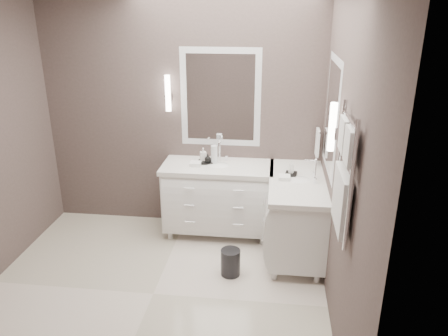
# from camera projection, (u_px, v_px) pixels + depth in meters

# --- Properties ---
(floor) EXTENTS (3.20, 3.00, 0.01)m
(floor) POSITION_uv_depth(u_px,v_px,m) (153.00, 294.00, 4.07)
(floor) COLOR silver
(floor) RESTS_ON ground
(wall_back) EXTENTS (3.20, 0.01, 2.70)m
(wall_back) POSITION_uv_depth(u_px,v_px,m) (182.00, 114.00, 4.99)
(wall_back) COLOR #4E413F
(wall_back) RESTS_ON floor
(wall_front) EXTENTS (3.20, 0.01, 2.70)m
(wall_front) POSITION_uv_depth(u_px,v_px,m) (58.00, 257.00, 2.19)
(wall_front) COLOR #4E413F
(wall_front) RESTS_ON floor
(wall_right) EXTENTS (0.01, 3.00, 2.70)m
(wall_right) POSITION_uv_depth(u_px,v_px,m) (343.00, 166.00, 3.41)
(wall_right) COLOR #4E413F
(wall_right) RESTS_ON floor
(vanity_back) EXTENTS (1.24, 0.59, 0.97)m
(vanity_back) POSITION_uv_depth(u_px,v_px,m) (218.00, 195.00, 4.99)
(vanity_back) COLOR white
(vanity_back) RESTS_ON floor
(vanity_right) EXTENTS (0.59, 1.24, 0.97)m
(vanity_right) POSITION_uv_depth(u_px,v_px,m) (296.00, 212.00, 4.59)
(vanity_right) COLOR white
(vanity_right) RESTS_ON floor
(mirror_back) EXTENTS (0.90, 0.02, 1.10)m
(mirror_back) POSITION_uv_depth(u_px,v_px,m) (220.00, 98.00, 4.85)
(mirror_back) COLOR white
(mirror_back) RESTS_ON wall_back
(mirror_right) EXTENTS (0.02, 0.90, 1.10)m
(mirror_right) POSITION_uv_depth(u_px,v_px,m) (332.00, 116.00, 4.09)
(mirror_right) COLOR white
(mirror_right) RESTS_ON wall_right
(sconce_back) EXTENTS (0.06, 0.06, 0.40)m
(sconce_back) POSITION_uv_depth(u_px,v_px,m) (168.00, 94.00, 4.84)
(sconce_back) COLOR white
(sconce_back) RESTS_ON wall_back
(sconce_right) EXTENTS (0.06, 0.06, 0.40)m
(sconce_right) POSITION_uv_depth(u_px,v_px,m) (332.00, 128.00, 3.54)
(sconce_right) COLOR white
(sconce_right) RESTS_ON wall_right
(towel_bar_corner) EXTENTS (0.03, 0.22, 0.30)m
(towel_bar_corner) POSITION_uv_depth(u_px,v_px,m) (318.00, 142.00, 4.77)
(towel_bar_corner) COLOR white
(towel_bar_corner) RESTS_ON wall_right
(towel_ladder) EXTENTS (0.06, 0.58, 0.90)m
(towel_ladder) POSITION_uv_depth(u_px,v_px,m) (343.00, 180.00, 3.03)
(towel_ladder) COLOR white
(towel_ladder) RESTS_ON wall_right
(waste_bin) EXTENTS (0.22, 0.22, 0.27)m
(waste_bin) POSITION_uv_depth(u_px,v_px,m) (230.00, 262.00, 4.32)
(waste_bin) COLOR black
(waste_bin) RESTS_ON floor
(amenity_tray_back) EXTENTS (0.18, 0.14, 0.03)m
(amenity_tray_back) POSITION_uv_depth(u_px,v_px,m) (206.00, 162.00, 4.91)
(amenity_tray_back) COLOR black
(amenity_tray_back) RESTS_ON vanity_back
(amenity_tray_right) EXTENTS (0.14, 0.17, 0.02)m
(amenity_tray_right) POSITION_uv_depth(u_px,v_px,m) (291.00, 174.00, 4.56)
(amenity_tray_right) COLOR black
(amenity_tray_right) RESTS_ON vanity_right
(water_bottle) EXTENTS (0.09, 0.09, 0.21)m
(water_bottle) POSITION_uv_depth(u_px,v_px,m) (214.00, 155.00, 4.85)
(water_bottle) COLOR silver
(water_bottle) RESTS_ON vanity_back
(soap_bottle_a) EXTENTS (0.09, 0.09, 0.15)m
(soap_bottle_a) POSITION_uv_depth(u_px,v_px,m) (203.00, 154.00, 4.90)
(soap_bottle_a) COLOR white
(soap_bottle_a) RESTS_ON amenity_tray_back
(soap_bottle_b) EXTENTS (0.09, 0.09, 0.09)m
(soap_bottle_b) POSITION_uv_depth(u_px,v_px,m) (208.00, 158.00, 4.86)
(soap_bottle_b) COLOR black
(soap_bottle_b) RESTS_ON amenity_tray_back
(soap_bottle_c) EXTENTS (0.07, 0.07, 0.15)m
(soap_bottle_c) POSITION_uv_depth(u_px,v_px,m) (291.00, 167.00, 4.53)
(soap_bottle_c) COLOR white
(soap_bottle_c) RESTS_ON amenity_tray_right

